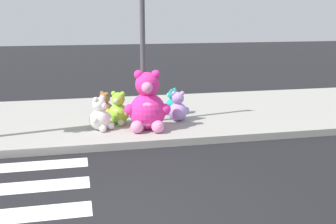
% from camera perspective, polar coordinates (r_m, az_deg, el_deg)
% --- Properties ---
extents(sidewalk, '(28.00, 4.40, 0.15)m').
position_cam_1_polar(sidewalk, '(9.98, -9.75, -0.96)').
color(sidewalk, '#9E9B93').
rests_on(sidewalk, ground_plane).
extents(sign_pole, '(0.56, 0.11, 3.20)m').
position_cam_1_polar(sign_pole, '(9.00, -3.49, 9.11)').
color(sign_pole, '#4C4C51').
rests_on(sign_pole, sidewalk).
extents(plush_pink_large, '(0.95, 0.87, 1.24)m').
position_cam_1_polar(plush_pink_large, '(8.60, -2.83, 0.82)').
color(plush_pink_large, '#F22D93').
rests_on(plush_pink_large, sidewalk).
extents(plush_white, '(0.51, 0.51, 0.71)m').
position_cam_1_polar(plush_white, '(8.72, -9.25, -0.61)').
color(plush_white, white).
rests_on(plush_white, sidewalk).
extents(plush_lavender, '(0.52, 0.48, 0.68)m').
position_cam_1_polar(plush_lavender, '(9.35, 1.35, 0.45)').
color(plush_lavender, '#B28CD8').
rests_on(plush_lavender, sidewalk).
extents(plush_lime, '(0.52, 0.52, 0.72)m').
position_cam_1_polar(plush_lime, '(9.12, -6.85, 0.13)').
color(plush_lime, '#8CD133').
rests_on(plush_lime, sidewalk).
extents(plush_teal, '(0.46, 0.44, 0.63)m').
position_cam_1_polar(plush_teal, '(9.94, 0.61, 1.12)').
color(plush_teal, teal).
rests_on(plush_teal, sidewalk).
extents(plush_brown, '(0.46, 0.44, 0.64)m').
position_cam_1_polar(plush_brown, '(9.61, -8.74, 0.54)').
color(plush_brown, olive).
rests_on(plush_brown, sidewalk).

